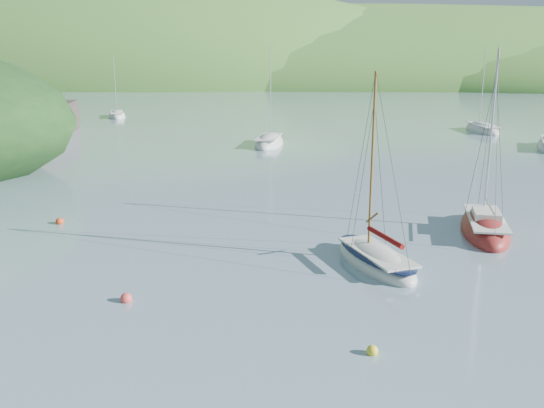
# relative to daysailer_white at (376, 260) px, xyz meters

# --- Properties ---
(ground) EXTENTS (700.00, 700.00, 0.00)m
(ground) POSITION_rel_daysailer_white_xyz_m (-5.37, -5.53, -0.22)
(ground) COLOR slate
(ground) RESTS_ON ground
(shoreline_hills) EXTENTS (690.00, 135.00, 56.00)m
(shoreline_hills) POSITION_rel_daysailer_white_xyz_m (-15.04, 166.90, -0.22)
(shoreline_hills) COLOR #3D722B
(shoreline_hills) RESTS_ON ground
(daysailer_white) EXTENTS (4.56, 6.57, 9.50)m
(daysailer_white) POSITION_rel_daysailer_white_xyz_m (0.00, 0.00, 0.00)
(daysailer_white) COLOR silver
(daysailer_white) RESTS_ON ground
(sloop_red) EXTENTS (3.44, 7.49, 10.69)m
(sloop_red) POSITION_rel_daysailer_white_xyz_m (6.43, 5.51, -0.01)
(sloop_red) COLOR maroon
(sloop_red) RESTS_ON ground
(distant_sloop_a) EXTENTS (3.31, 7.82, 10.88)m
(distant_sloop_a) POSITION_rel_daysailer_white_xyz_m (-7.74, 34.81, -0.03)
(distant_sloop_a) COLOR silver
(distant_sloop_a) RESTS_ON ground
(distant_sloop_b) EXTENTS (3.69, 7.77, 10.66)m
(distant_sloop_b) POSITION_rel_daysailer_white_xyz_m (16.87, 46.81, -0.04)
(distant_sloop_b) COLOR silver
(distant_sloop_b) RESTS_ON ground
(distant_sloop_c) EXTENTS (4.24, 6.93, 9.33)m
(distant_sloop_c) POSITION_rel_daysailer_white_xyz_m (-31.54, 58.53, -0.05)
(distant_sloop_c) COLOR silver
(distant_sloop_c) RESTS_ON ground
(mooring_buoys) EXTENTS (24.56, 14.51, 0.51)m
(mooring_buoys) POSITION_rel_daysailer_white_xyz_m (-5.29, 0.19, -0.10)
(mooring_buoys) COLOR yellow
(mooring_buoys) RESTS_ON ground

